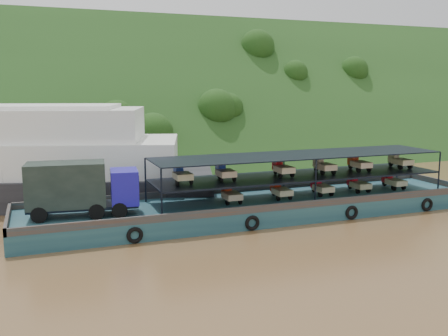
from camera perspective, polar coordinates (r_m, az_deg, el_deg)
name	(u,v)px	position (r m, az deg, el deg)	size (l,w,h in m)	color
ground	(262,213)	(38.99, 4.33, -5.15)	(160.00, 160.00, 0.00)	brown
hillside	(156,154)	(72.64, -7.77, 1.55)	(140.00, 28.00, 28.00)	#1C3B15
cargo_barge	(241,202)	(37.34, 1.98, -3.88)	(35.00, 7.18, 4.83)	#143646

